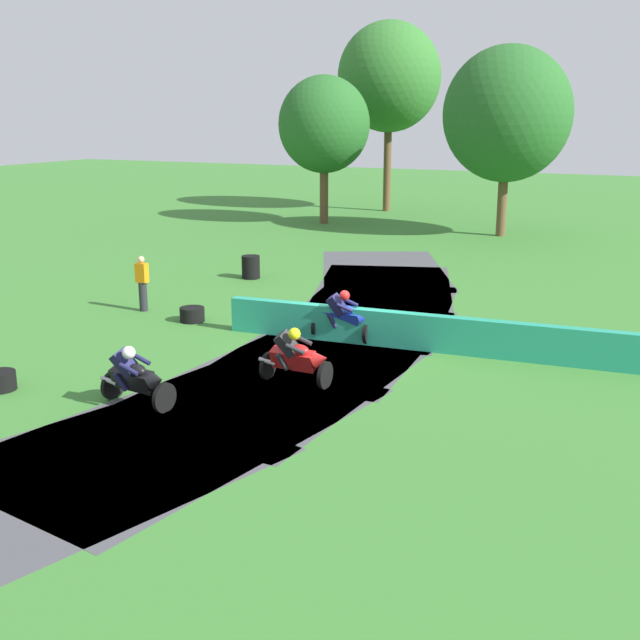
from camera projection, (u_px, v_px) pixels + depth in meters
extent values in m
plane|color=#38752D|center=(343.00, 341.00, 20.26)|extent=(120.00, 120.00, 0.00)
cube|color=#47474C|center=(32.00, 488.00, 12.37)|extent=(6.48, 8.79, 0.01)
cube|color=#47474C|center=(187.00, 426.00, 14.80)|extent=(5.68, 8.50, 0.01)
cube|color=#47474C|center=(284.00, 378.00, 17.45)|extent=(4.79, 8.08, 0.01)
cube|color=#47474C|center=(341.00, 341.00, 20.27)|extent=(4.88, 8.12, 0.01)
cube|color=#47474C|center=(372.00, 312.00, 23.24)|extent=(5.76, 8.53, 0.01)
cube|color=#47474C|center=(384.00, 288.00, 26.30)|extent=(6.55, 8.81, 0.01)
cube|color=#47474C|center=(383.00, 270.00, 29.40)|extent=(7.25, 8.96, 0.01)
cube|color=#239375|center=(550.00, 345.00, 18.38)|extent=(16.32, 1.39, 0.90)
cylinder|color=black|center=(164.00, 398.00, 15.45)|extent=(0.19, 0.77, 0.76)
cylinder|color=black|center=(113.00, 385.00, 16.17)|extent=(0.19, 0.77, 0.76)
cube|color=black|center=(134.00, 379.00, 15.66)|extent=(1.04, 0.52, 0.47)
ellipsoid|color=black|center=(136.00, 370.00, 15.43)|extent=(0.48, 0.40, 0.32)
cone|color=black|center=(157.00, 380.00, 15.25)|extent=(0.43, 0.45, 0.49)
cylinder|color=#B2B2B7|center=(109.00, 381.00, 15.93)|extent=(0.42, 0.14, 0.18)
cube|color=#1E1E4C|center=(125.00, 363.00, 15.50)|extent=(0.54, 0.45, 0.63)
sphere|color=white|center=(129.00, 353.00, 15.25)|extent=(0.26, 0.26, 0.26)
cylinder|color=#1E1E4C|center=(141.00, 359.00, 15.47)|extent=(0.44, 0.12, 0.25)
cylinder|color=#1E1E4C|center=(129.00, 369.00, 15.22)|extent=(0.44, 0.12, 0.25)
cylinder|color=#1E1E4C|center=(133.00, 372.00, 15.87)|extent=(0.29, 0.23, 0.42)
cylinder|color=#1E1E4C|center=(121.00, 382.00, 15.62)|extent=(0.29, 0.23, 0.42)
cylinder|color=black|center=(325.00, 375.00, 16.77)|extent=(0.12, 0.76, 0.76)
cylinder|color=black|center=(268.00, 366.00, 17.38)|extent=(0.12, 0.76, 0.76)
cube|color=red|center=(294.00, 359.00, 16.92)|extent=(1.01, 0.43, 0.47)
ellipsoid|color=red|center=(299.00, 350.00, 16.71)|extent=(0.45, 0.36, 0.32)
cone|color=red|center=(321.00, 359.00, 16.56)|extent=(0.40, 0.44, 0.48)
cylinder|color=#B2B2B7|center=(267.00, 361.00, 17.14)|extent=(0.41, 0.12, 0.18)
cube|color=#28282D|center=(287.00, 344.00, 16.76)|extent=(0.51, 0.46, 0.63)
sphere|color=yellow|center=(294.00, 334.00, 16.51)|extent=(0.26, 0.26, 0.26)
cylinder|color=#28282D|center=(303.00, 340.00, 16.75)|extent=(0.43, 0.14, 0.25)
cylinder|color=#28282D|center=(295.00, 349.00, 16.49)|extent=(0.43, 0.14, 0.25)
cylinder|color=#28282D|center=(290.00, 353.00, 17.12)|extent=(0.28, 0.23, 0.42)
cylinder|color=#28282D|center=(282.00, 362.00, 16.86)|extent=(0.28, 0.23, 0.42)
cylinder|color=black|center=(368.00, 333.00, 19.97)|extent=(0.09, 0.71, 0.71)
cylinder|color=black|center=(317.00, 326.00, 20.54)|extent=(0.09, 0.71, 0.71)
cube|color=#1E38B2|center=(341.00, 319.00, 20.13)|extent=(1.00, 0.36, 0.45)
ellipsoid|color=#1E38B2|center=(347.00, 310.00, 19.94)|extent=(0.44, 0.33, 0.29)
cone|color=#1E38B2|center=(366.00, 317.00, 19.80)|extent=(0.39, 0.40, 0.46)
cylinder|color=#B2B2B7|center=(318.00, 321.00, 20.31)|extent=(0.41, 0.12, 0.17)
cube|color=#1E1E4C|center=(337.00, 305.00, 19.99)|extent=(0.50, 0.41, 0.61)
sphere|color=red|center=(345.00, 296.00, 19.78)|extent=(0.26, 0.26, 0.26)
cylinder|color=#1E1E4C|center=(350.00, 302.00, 20.01)|extent=(0.43, 0.14, 0.24)
cylinder|color=#1E1E4C|center=(345.00, 308.00, 19.72)|extent=(0.43, 0.14, 0.24)
cylinder|color=#1E1E4C|center=(338.00, 314.00, 20.33)|extent=(0.27, 0.19, 0.42)
cylinder|color=#1E1E4C|center=(332.00, 320.00, 20.04)|extent=(0.27, 0.19, 0.42)
cylinder|color=black|center=(1.00, 385.00, 16.71)|extent=(0.65, 0.65, 0.20)
cylinder|color=black|center=(0.00, 376.00, 16.66)|extent=(0.65, 0.65, 0.20)
cylinder|color=black|center=(192.00, 318.00, 22.15)|extent=(0.69, 0.69, 0.20)
cylinder|color=black|center=(192.00, 311.00, 22.10)|extent=(0.69, 0.69, 0.20)
cylinder|color=black|center=(251.00, 275.00, 27.87)|extent=(0.64, 0.64, 0.20)
cylinder|color=black|center=(251.00, 270.00, 27.82)|extent=(0.64, 0.64, 0.20)
cylinder|color=black|center=(251.00, 264.00, 27.77)|extent=(0.64, 0.64, 0.20)
cylinder|color=black|center=(251.00, 259.00, 27.71)|extent=(0.64, 0.64, 0.20)
cylinder|color=#232328|center=(143.00, 297.00, 23.24)|extent=(0.24, 0.24, 0.86)
cube|color=orange|center=(142.00, 273.00, 23.06)|extent=(0.34, 0.22, 0.56)
sphere|color=tan|center=(141.00, 259.00, 22.96)|extent=(0.20, 0.20, 0.20)
cylinder|color=brown|center=(387.00, 167.00, 46.11)|extent=(0.44, 0.44, 5.07)
ellipsoid|color=#2D6B28|center=(389.00, 77.00, 44.84)|extent=(5.84, 5.84, 6.13)
cylinder|color=brown|center=(502.00, 203.00, 37.02)|extent=(0.44, 0.44, 3.08)
ellipsoid|color=#235B23|center=(507.00, 114.00, 36.00)|extent=(5.81, 5.81, 6.10)
cylinder|color=brown|center=(324.00, 194.00, 41.18)|extent=(0.44, 0.44, 3.05)
ellipsoid|color=#235B23|center=(324.00, 124.00, 40.29)|extent=(4.65, 4.65, 4.88)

